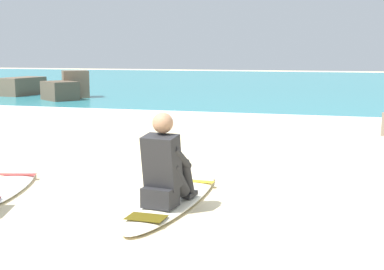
# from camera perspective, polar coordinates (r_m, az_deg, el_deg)

# --- Properties ---
(ground_plane) EXTENTS (80.00, 80.00, 0.00)m
(ground_plane) POSITION_cam_1_polar(r_m,az_deg,el_deg) (5.79, -5.22, -7.37)
(ground_plane) COLOR beige
(sea) EXTENTS (80.00, 28.00, 0.10)m
(sea) POSITION_cam_1_polar(r_m,az_deg,el_deg) (26.29, 11.56, 5.35)
(sea) COLOR teal
(sea) RESTS_ON ground
(breaking_foam) EXTENTS (80.00, 0.90, 0.11)m
(breaking_foam) POSITION_cam_1_polar(r_m,az_deg,el_deg) (12.73, 6.69, 1.82)
(breaking_foam) COLOR white
(breaking_foam) RESTS_ON ground
(surfboard_main) EXTENTS (0.61, 2.52, 0.08)m
(surfboard_main) POSITION_cam_1_polar(r_m,az_deg,el_deg) (5.84, -1.83, -6.84)
(surfboard_main) COLOR #EFE5C6
(surfboard_main) RESTS_ON ground
(surfer_seated) EXTENTS (0.43, 0.74, 0.95)m
(surfer_seated) POSITION_cam_1_polar(r_m,az_deg,el_deg) (5.45, -2.86, -3.65)
(surfer_seated) COLOR #232326
(surfer_seated) RESTS_ON surfboard_main
(surfboard_spare_near) EXTENTS (1.03, 2.02, 0.08)m
(surfboard_spare_near) POSITION_cam_1_polar(r_m,az_deg,el_deg) (6.66, -19.60, -5.36)
(surfboard_spare_near) COLOR white
(surfboard_spare_near) RESTS_ON ground
(rock_outcrop_distant) EXTENTS (3.47, 2.89, 0.99)m
(rock_outcrop_distant) POSITION_cam_1_polar(r_m,az_deg,el_deg) (18.51, -15.25, 4.82)
(rock_outcrop_distant) COLOR brown
(rock_outcrop_distant) RESTS_ON ground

